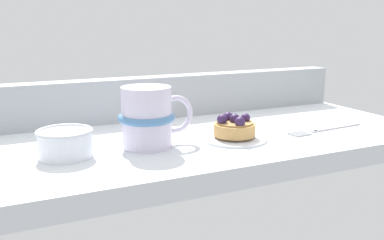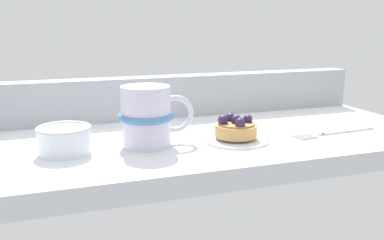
{
  "view_description": "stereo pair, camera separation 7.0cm",
  "coord_description": "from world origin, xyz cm",
  "px_view_note": "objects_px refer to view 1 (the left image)",
  "views": [
    {
      "loc": [
        -30.88,
        -65.88,
        19.36
      ],
      "look_at": [
        -1.95,
        -4.45,
        3.81
      ],
      "focal_mm": 40.82,
      "sensor_mm": 36.0,
      "label": 1
    },
    {
      "loc": [
        -24.45,
        -68.51,
        19.36
      ],
      "look_at": [
        -1.95,
        -4.45,
        3.81
      ],
      "focal_mm": 40.82,
      "sensor_mm": 36.0,
      "label": 2
    }
  ],
  "objects_px": {
    "raspberry_tart": "(234,127)",
    "sugar_bowl": "(65,142)",
    "dessert_plate": "(234,138)",
    "coffee_mug": "(148,117)",
    "dessert_fork": "(326,129)"
  },
  "relations": [
    {
      "from": "raspberry_tart",
      "to": "sugar_bowl",
      "type": "distance_m",
      "value": 0.27
    },
    {
      "from": "coffee_mug",
      "to": "sugar_bowl",
      "type": "bearing_deg",
      "value": -179.83
    },
    {
      "from": "sugar_bowl",
      "to": "dessert_plate",
      "type": "bearing_deg",
      "value": -4.92
    },
    {
      "from": "raspberry_tart",
      "to": "sugar_bowl",
      "type": "height_order",
      "value": "raspberry_tart"
    },
    {
      "from": "raspberry_tart",
      "to": "dessert_fork",
      "type": "bearing_deg",
      "value": -4.81
    },
    {
      "from": "coffee_mug",
      "to": "dessert_fork",
      "type": "bearing_deg",
      "value": -6.82
    },
    {
      "from": "dessert_plate",
      "to": "sugar_bowl",
      "type": "height_order",
      "value": "sugar_bowl"
    },
    {
      "from": "dessert_plate",
      "to": "raspberry_tart",
      "type": "relative_size",
      "value": 1.57
    },
    {
      "from": "dessert_plate",
      "to": "raspberry_tart",
      "type": "bearing_deg",
      "value": 169.65
    },
    {
      "from": "coffee_mug",
      "to": "sugar_bowl",
      "type": "xyz_separation_m",
      "value": [
        -0.13,
        -0.0,
        -0.03
      ]
    },
    {
      "from": "dessert_fork",
      "to": "sugar_bowl",
      "type": "height_order",
      "value": "sugar_bowl"
    },
    {
      "from": "raspberry_tart",
      "to": "sugar_bowl",
      "type": "relative_size",
      "value": 0.84
    },
    {
      "from": "dessert_plate",
      "to": "dessert_fork",
      "type": "bearing_deg",
      "value": -4.79
    },
    {
      "from": "dessert_plate",
      "to": "raspberry_tart",
      "type": "height_order",
      "value": "raspberry_tart"
    },
    {
      "from": "dessert_fork",
      "to": "dessert_plate",
      "type": "bearing_deg",
      "value": 175.21
    }
  ]
}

